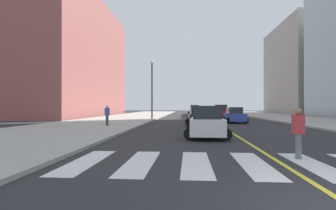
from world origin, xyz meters
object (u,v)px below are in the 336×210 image
Objects in this scene: car_yellow_third at (195,110)px; street_lamp at (152,85)px; car_red_seventh at (221,112)px; pedestrian_walking_west at (107,114)px; car_green_second at (214,111)px; car_white_sixth at (207,123)px; pedestrian_crossing at (298,131)px; car_black_nearest at (199,117)px; car_gray_fifth at (197,113)px; car_blue_fourth at (235,115)px; fire_hydrant at (297,118)px.

street_lamp is at bearing -104.18° from car_yellow_third.
pedestrian_walking_west is (-11.94, -18.53, 0.17)m from car_red_seventh.
car_green_second is at bearing -58.92° from car_yellow_third.
car_red_seventh is 2.62× the size of pedestrian_walking_west.
car_white_sixth reaches higher than car_green_second.
car_green_second is 8.96m from car_red_seventh.
car_yellow_third reaches higher than car_white_sixth.
car_red_seventh is 2.64× the size of pedestrian_crossing.
car_white_sixth is at bearing -91.50° from car_black_nearest.
car_gray_fifth is at bearing -62.22° from pedestrian_walking_west.
pedestrian_crossing is (2.51, -46.58, 0.01)m from car_yellow_third.
car_red_seventh is 0.61× the size of street_lamp.
street_lamp is (-9.78, 4.97, 3.83)m from car_blue_fourth.
car_gray_fifth is at bearing 56.31° from car_red_seventh.
car_yellow_third is at bearing 109.81° from fire_hydrant.
car_black_nearest is 25.68m from car_green_second.
car_gray_fifth is (-0.11, -20.12, -0.13)m from car_yellow_third.
car_red_seventh is at bearing -74.97° from car_yellow_third.
car_yellow_third is 1.00× the size of car_red_seventh.
pedestrian_crossing is (-1.21, -20.02, 0.17)m from car_blue_fourth.
car_red_seventh is 31.64m from pedestrian_crossing.
pedestrian_walking_west is 0.23× the size of street_lamp.
car_red_seventh reaches higher than car_black_nearest.
pedestrian_walking_west is at bearing -162.09° from fire_hydrant.
car_red_seventh is (3.71, 5.16, 0.12)m from car_gray_fifth.
fire_hydrant is at bearing 18.04° from car_black_nearest.
fire_hydrant is at bearing -36.44° from car_gray_fifth.
car_green_second is 18.63m from street_lamp.
fire_hydrant is at bearing -68.68° from car_yellow_third.
car_white_sixth reaches higher than car_gray_fifth.
car_black_nearest is 15.45m from pedestrian_crossing.
car_blue_fourth is at bearing 170.60° from fire_hydrant.
car_green_second is at bearing -161.00° from pedestrian_crossing.
pedestrian_walking_west is (-8.12, 7.13, 0.26)m from car_white_sixth.
car_gray_fifth reaches higher than car_black_nearest.
car_gray_fifth is at bearing -88.80° from car_yellow_third.
car_black_nearest is at bearing -89.14° from car_yellow_third.
car_gray_fifth is (-3.83, 6.43, 0.03)m from car_blue_fourth.
fire_hydrant is at bearing 118.65° from car_red_seventh.
pedestrian_walking_west reaches higher than pedestrian_crossing.
street_lamp reaches higher than car_green_second.
car_black_nearest is 0.96× the size of car_white_sixth.
fire_hydrant is 0.12× the size of street_lamp.
car_gray_fifth is at bearing -61.68° from car_blue_fourth.
street_lamp is (-9.66, -6.62, 3.68)m from car_red_seventh.
car_white_sixth is at bearing -88.81° from car_yellow_third.
pedestrian_walking_west reaches higher than car_blue_fourth.
car_red_seventh is at bearing 34.44° from street_lamp.
car_green_second is 14.55m from car_gray_fifth.
car_green_second is at bearing -91.56° from car_blue_fourth.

